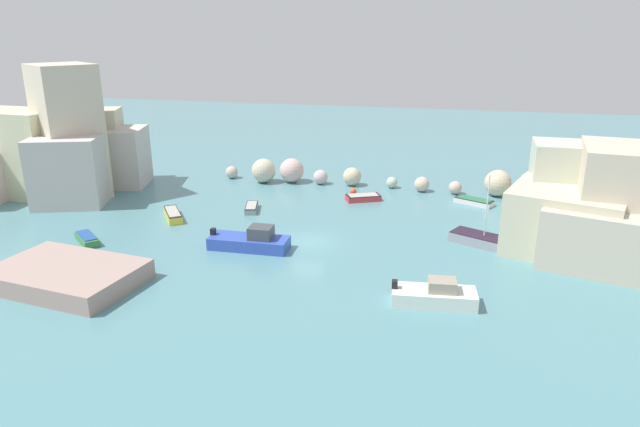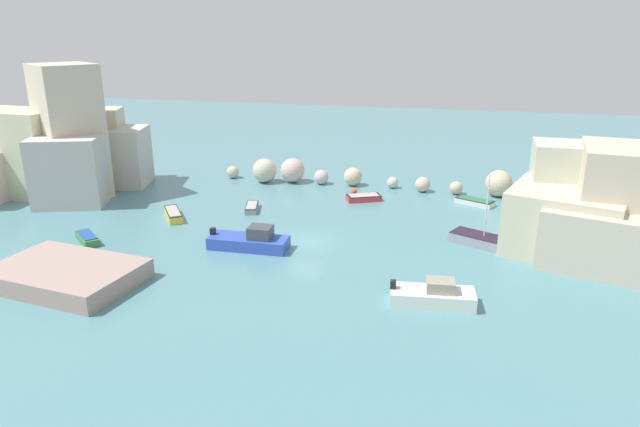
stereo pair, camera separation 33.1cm
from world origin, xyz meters
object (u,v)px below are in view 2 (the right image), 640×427
Objects in this scene: stone_dock at (66,274)px; moored_boat_0 at (124,270)px; moored_boat_4 at (252,207)px; moored_boat_5 at (475,201)px; moored_boat_1 at (483,241)px; moored_boat_6 at (87,238)px; moored_boat_7 at (433,296)px; moored_boat_8 at (173,214)px; channel_buoy at (354,192)px; moored_boat_3 at (364,197)px; moored_boat_2 at (250,241)px.

moored_boat_0 is (2.86, 2.41, -0.40)m from stone_dock.
moored_boat_4 is 21.64m from moored_boat_5.
moored_boat_1 reaches higher than moored_boat_0.
moored_boat_6 is at bearing -57.78° from moored_boat_4.
moored_boat_4 is (-21.01, 4.07, -0.14)m from moored_boat_1.
moored_boat_7 is 1.40× the size of moored_boat_8.
channel_buoy is 24.36m from moored_boat_7.
moored_boat_2 is at bearing -139.03° from moored_boat_3.
moored_boat_1 is 1.80× the size of moored_boat_4.
moored_boat_2 is 1.16× the size of moored_boat_7.
moored_boat_0 is at bearing -117.86° from channel_buoy.
moored_boat_8 is (0.50, 14.13, -0.27)m from stone_dock.
moored_boat_3 is at bearing -52.02° from channel_buoy.
moored_boat_1 is 1.56× the size of moored_boat_3.
moored_boat_2 is (9.88, 8.93, -0.01)m from stone_dock.
moored_boat_6 is 0.60× the size of moored_boat_7.
moored_boat_7 is at bearing 31.78° from moored_boat_6.
moored_boat_0 is 0.47× the size of moored_boat_2.
moored_boat_7 reaches higher than moored_boat_6.
stone_dock is 29.49m from channel_buoy.
moored_boat_0 is at bearing -24.13° from moored_boat_8.
moored_boat_1 is 1.45× the size of moored_boat_5.
moored_boat_4 is (6.60, 18.03, -0.36)m from stone_dock.
stone_dock is 2.97× the size of moored_boat_4.
moored_boat_5 is (24.20, 22.67, 0.03)m from moored_boat_0.
moored_boat_4 is at bearing 45.45° from moored_boat_5.
moored_boat_4 reaches higher than moored_boat_0.
stone_dock is 7.85m from moored_boat_6.
moored_boat_3 is (-11.29, 9.74, -0.12)m from moored_boat_1.
stone_dock is at bearing -37.53° from moored_boat_8.
moored_boat_0 is 0.91× the size of moored_boat_6.
moored_boat_0 is 0.76× the size of moored_boat_8.
channel_buoy is at bearing -150.66° from moored_boat_0.
channel_buoy is 0.21× the size of moored_boat_6.
stone_dock reaches higher than moored_boat_5.
moored_boat_2 is at bearing 4.47° from moored_boat_4.
moored_boat_3 is (1.31, -1.68, -0.04)m from channel_buoy.
channel_buoy is 0.23× the size of moored_boat_0.
stone_dock is 24.45m from moored_boat_7.
moored_boat_2 is (7.03, 6.53, 0.39)m from moored_boat_0.
channel_buoy is at bearing 85.30° from moored_boat_6.
moored_boat_0 is 0.73× the size of moored_boat_5.
moored_boat_3 is at bearing -155.08° from moored_boat_0.
moored_boat_7 reaches higher than stone_dock.
stone_dock is 1.53× the size of moored_boat_2.
channel_buoy is 25.96m from moored_boat_6.
moored_boat_5 is at bearing 93.62° from moored_boat_4.
moored_boat_7 is (-2.77, -22.22, 0.33)m from moored_boat_5.
stone_dock is 30.93m from moored_boat_1.
moored_boat_1 is at bearing 14.52° from moored_boat_2.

